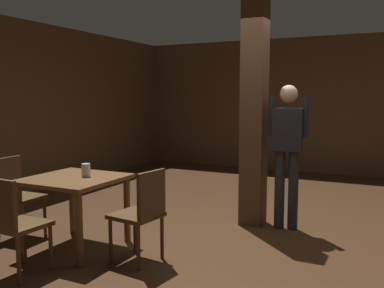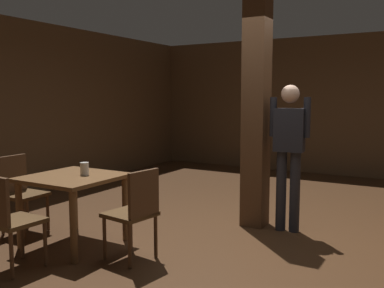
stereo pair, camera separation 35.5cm
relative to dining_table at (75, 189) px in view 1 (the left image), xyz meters
name	(u,v)px [view 1 (the left image)]	position (x,y,z in m)	size (l,w,h in m)	color
ground_plane	(252,236)	(1.56, 1.17, -0.62)	(10.80, 10.80, 0.00)	#422816
wall_back	(322,106)	(1.56, 5.67, 0.78)	(8.00, 0.10, 2.80)	brown
wall_left	(1,109)	(-2.44, 1.17, 0.78)	(0.10, 9.00, 2.80)	brown
pillar	(254,112)	(1.42, 1.63, 0.78)	(0.28, 0.28, 2.80)	#4C301C
dining_table	(75,189)	(0.00, 0.00, 0.00)	(0.91, 0.91, 0.75)	brown
chair_south	(13,221)	(0.03, -0.83, -0.11)	(0.44, 0.44, 0.89)	#4C3319
chair_east	(142,211)	(0.86, -0.04, -0.11)	(0.47, 0.47, 0.89)	#4C3319
chair_west	(16,192)	(-0.85, -0.01, -0.11)	(0.43, 0.43, 0.89)	#4C3319
napkin_cup	(86,170)	(0.09, 0.08, 0.20)	(0.09, 0.09, 0.14)	beige
standing_person	(287,146)	(1.84, 1.60, 0.38)	(0.47, 0.24, 1.72)	black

